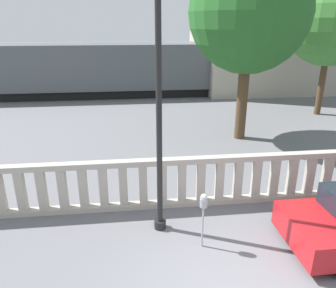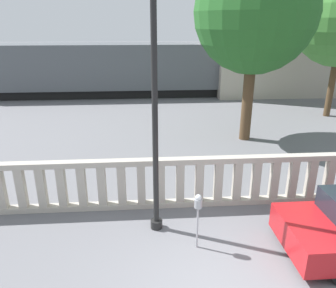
{
  "view_description": "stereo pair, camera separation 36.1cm",
  "coord_description": "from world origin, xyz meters",
  "px_view_note": "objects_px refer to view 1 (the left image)",
  "views": [
    {
      "loc": [
        -1.71,
        -4.18,
        4.5
      ],
      "look_at": [
        -0.73,
        4.19,
        1.35
      ],
      "focal_mm": 35.0,
      "sensor_mm": 36.0,
      "label": 1
    },
    {
      "loc": [
        -1.35,
        -4.21,
        4.5
      ],
      "look_at": [
        -0.73,
        4.19,
        1.35
      ],
      "focal_mm": 35.0,
      "sensor_mm": 36.0,
      "label": 2
    }
  ],
  "objects_px": {
    "train_near": "(124,68)",
    "tree_right": "(249,12)",
    "parking_meter": "(204,205)",
    "lamppost": "(158,15)",
    "tree_left": "(332,18)"
  },
  "relations": [
    {
      "from": "parking_meter",
      "to": "tree_right",
      "type": "xyz_separation_m",
      "value": [
        3.02,
        6.69,
        3.82
      ]
    },
    {
      "from": "parking_meter",
      "to": "train_near",
      "type": "bearing_deg",
      "value": 96.09
    },
    {
      "from": "tree_left",
      "to": "tree_right",
      "type": "bearing_deg",
      "value": -149.0
    },
    {
      "from": "tree_right",
      "to": "tree_left",
      "type": "bearing_deg",
      "value": 31.0
    },
    {
      "from": "train_near",
      "to": "tree_left",
      "type": "xyz_separation_m",
      "value": [
        9.91,
        -5.99,
        2.94
      ]
    },
    {
      "from": "parking_meter",
      "to": "tree_left",
      "type": "height_order",
      "value": "tree_left"
    },
    {
      "from": "train_near",
      "to": "tree_right",
      "type": "height_order",
      "value": "tree_right"
    },
    {
      "from": "lamppost",
      "to": "train_near",
      "type": "distance_m",
      "value": 15.34
    },
    {
      "from": "tree_left",
      "to": "train_near",
      "type": "bearing_deg",
      "value": 148.85
    },
    {
      "from": "train_near",
      "to": "tree_right",
      "type": "bearing_deg",
      "value": -62.68
    },
    {
      "from": "lamppost",
      "to": "tree_right",
      "type": "distance_m",
      "value": 7.07
    },
    {
      "from": "parking_meter",
      "to": "tree_left",
      "type": "relative_size",
      "value": 0.18
    },
    {
      "from": "train_near",
      "to": "tree_right",
      "type": "distance_m",
      "value": 10.72
    },
    {
      "from": "lamppost",
      "to": "parking_meter",
      "type": "distance_m",
      "value": 3.78
    },
    {
      "from": "parking_meter",
      "to": "tree_right",
      "type": "relative_size",
      "value": 0.18
    }
  ]
}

